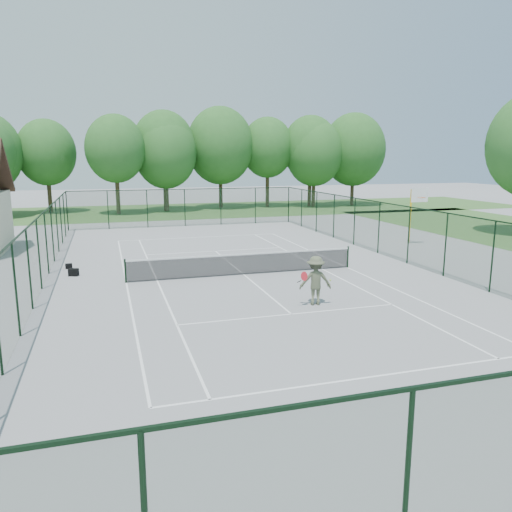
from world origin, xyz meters
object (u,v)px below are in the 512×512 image
Objects in this scene: tennis_net at (244,263)px; tennis_player at (315,280)px; basketball_goal at (415,204)px; sports_bag_a at (74,272)px.

tennis_net is 5.88× the size of tennis_player.
basketball_goal is at bearing 22.00° from tennis_net.
tennis_player is (-11.58, -10.71, -1.63)m from basketball_goal.
tennis_player reaches higher than tennis_net.
basketball_goal is 1.94× the size of tennis_player.
sports_bag_a is 11.92m from tennis_player.
basketball_goal is 8.27× the size of sports_bag_a.
tennis_net is at bearing 103.31° from tennis_player.
basketball_goal is at bearing 26.32° from sports_bag_a.
basketball_goal reaches higher than tennis_net.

